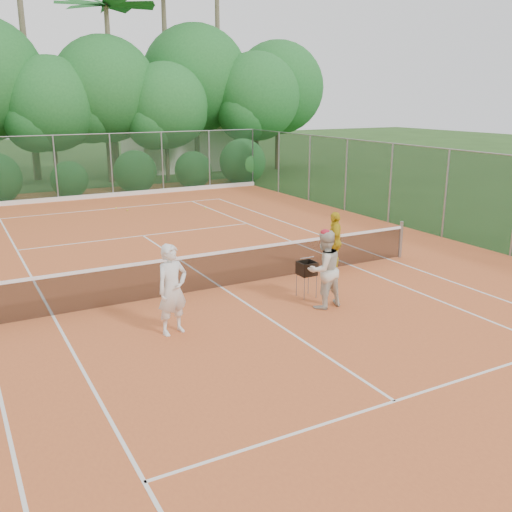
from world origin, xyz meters
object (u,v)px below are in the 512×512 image
Objects in this scene: player_center_grp at (324,269)px; ball_hopper at (307,269)px; player_white at (172,289)px; player_yellow at (335,241)px.

player_center_grp is 2.08× the size of ball_hopper.
player_center_grp is at bearing -17.23° from player_white.
player_center_grp is at bearing -98.20° from ball_hopper.
player_yellow is at bearing 33.13° from ball_hopper.
ball_hopper is (0.04, 0.76, -0.21)m from player_center_grp.
player_yellow reaches higher than ball_hopper.
player_center_grp reaches higher than ball_hopper.
player_white is at bearing -41.07° from player_yellow.
player_white is at bearing 176.25° from player_center_grp.
player_yellow is (1.94, 2.25, -0.08)m from player_center_grp.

